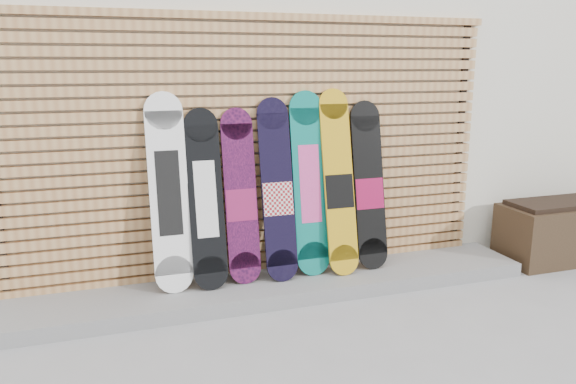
% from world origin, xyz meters
% --- Properties ---
extents(ground, '(80.00, 80.00, 0.00)m').
position_xyz_m(ground, '(0.00, 0.00, 0.00)').
color(ground, gray).
rests_on(ground, ground).
extents(building, '(12.00, 5.00, 3.60)m').
position_xyz_m(building, '(0.50, 3.50, 1.80)').
color(building, silver).
rests_on(building, ground).
extents(concrete_step, '(4.60, 0.70, 0.12)m').
position_xyz_m(concrete_step, '(-0.15, 0.68, 0.06)').
color(concrete_step, slate).
rests_on(concrete_step, ground).
extents(slat_wall, '(4.26, 0.08, 2.29)m').
position_xyz_m(slat_wall, '(-0.15, 0.97, 1.21)').
color(slat_wall, '#B37E4A').
rests_on(slat_wall, ground).
extents(planter_box, '(1.33, 0.56, 0.60)m').
position_xyz_m(planter_box, '(2.89, 0.59, 0.29)').
color(planter_box, '#302215').
rests_on(planter_box, ground).
extents(snowboard_0, '(0.30, 0.30, 1.57)m').
position_xyz_m(snowboard_0, '(-0.92, 0.79, 0.90)').
color(snowboard_0, white).
rests_on(snowboard_0, concrete_step).
extents(snowboard_1, '(0.28, 0.34, 1.43)m').
position_xyz_m(snowboard_1, '(-0.63, 0.78, 0.84)').
color(snowboard_1, black).
rests_on(snowboard_1, concrete_step).
extents(snowboard_2, '(0.27, 0.29, 1.43)m').
position_xyz_m(snowboard_2, '(-0.34, 0.80, 0.82)').
color(snowboard_2, black).
rests_on(snowboard_2, concrete_step).
extents(snowboard_3, '(0.27, 0.34, 1.51)m').
position_xyz_m(snowboard_3, '(-0.03, 0.77, 0.86)').
color(snowboard_3, black).
rests_on(snowboard_3, concrete_step).
extents(snowboard_4, '(0.29, 0.30, 1.56)m').
position_xyz_m(snowboard_4, '(0.26, 0.80, 0.90)').
color(snowboard_4, '#0B7268').
rests_on(snowboard_4, concrete_step).
extents(snowboard_5, '(0.27, 0.38, 1.57)m').
position_xyz_m(snowboard_5, '(0.51, 0.75, 0.89)').
color(snowboard_5, gold).
rests_on(snowboard_5, concrete_step).
extents(snowboard_6, '(0.28, 0.32, 1.46)m').
position_xyz_m(snowboard_6, '(0.82, 0.78, 0.84)').
color(snowboard_6, black).
rests_on(snowboard_6, concrete_step).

